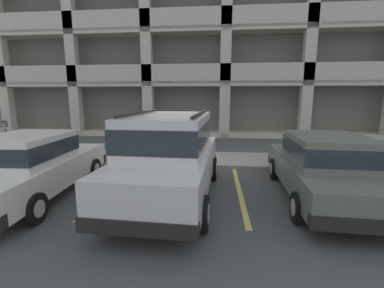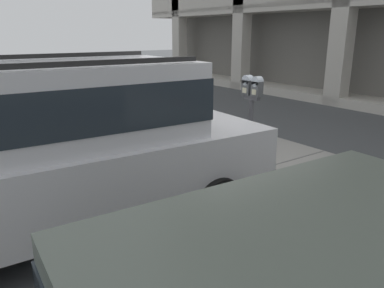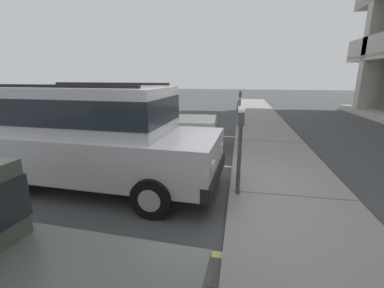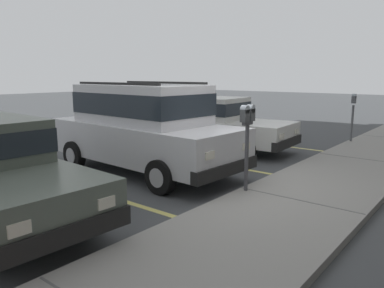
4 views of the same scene
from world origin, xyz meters
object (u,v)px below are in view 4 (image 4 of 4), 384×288
Objects in this scene: red_sedan at (214,122)px; parking_meter_far at (353,110)px; silver_suv at (143,125)px; parking_meter_near at (247,127)px.

parking_meter_far is at bearing 133.50° from red_sedan.
silver_suv is 1.06× the size of red_sedan.
parking_meter_near is (0.11, 2.75, 0.19)m from silver_suv.
red_sedan is at bearing -171.86° from silver_suv.
red_sedan is at bearing -137.40° from parking_meter_near.
red_sedan is 4.43m from parking_meter_far.
silver_suv reaches higher than parking_meter_near.
parking_meter_near is 6.57m from parking_meter_far.
silver_suv reaches higher than parking_meter_far.
parking_meter_near is at bearing 39.06° from red_sedan.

